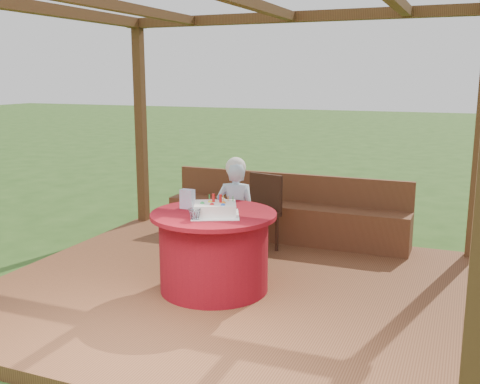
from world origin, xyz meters
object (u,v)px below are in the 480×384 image
gift_bag (187,199)px  birthday_cake (215,209)px  table (214,251)px  chair (260,209)px  elderly_woman (236,212)px  bench (285,218)px  drinking_glass (195,214)px

gift_bag → birthday_cake: bearing=-22.1°
table → chair: size_ratio=1.32×
elderly_woman → birthday_cake: bearing=-81.6°
bench → birthday_cake: bearing=-91.7°
elderly_woman → gift_bag: 0.69m
table → bench: bearing=86.5°
chair → bench: bearing=75.8°
birthday_cake → gift_bag: (-0.36, 0.14, 0.03)m
bench → elderly_woman: bearing=-98.2°
elderly_woman → gift_bag: bearing=-112.1°
drinking_glass → bench: bearing=85.9°
table → elderly_woman: bearing=94.8°
chair → birthday_cake: (0.08, -1.38, 0.31)m
table → drinking_glass: 0.52m
table → drinking_glass: size_ratio=10.63×
bench → chair: (-0.14, -0.54, 0.23)m
drinking_glass → birthday_cake: bearing=66.8°
chair → gift_bag: 1.32m
table → gift_bag: (-0.30, 0.06, 0.46)m
bench → drinking_glass: (-0.15, -2.14, 0.53)m
bench → drinking_glass: 2.21m
chair → elderly_woman: 0.64m
table → gift_bag: size_ratio=6.40×
gift_bag → elderly_woman: bearing=67.3°
bench → table: size_ratio=2.57×
elderly_woman → drinking_glass: elderly_woman is taller
birthday_cake → chair: bearing=93.2°
bench → elderly_woman: elderly_woman is taller
birthday_cake → gift_bag: size_ratio=3.09×
bench → gift_bag: size_ratio=16.42×
gift_bag → bench: bearing=76.3°
gift_bag → drinking_glass: 0.45m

